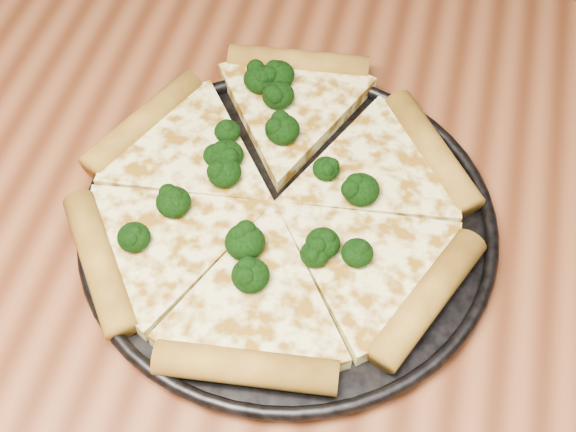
# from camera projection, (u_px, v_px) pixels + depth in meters

# --- Properties ---
(dining_table) EXTENTS (1.20, 0.90, 0.75)m
(dining_table) POSITION_uv_depth(u_px,v_px,m) (186.00, 390.00, 0.64)
(dining_table) COLOR brown
(dining_table) RESTS_ON ground
(pizza_pan) EXTENTS (0.33, 0.33, 0.02)m
(pizza_pan) POSITION_uv_depth(u_px,v_px,m) (288.00, 222.00, 0.62)
(pizza_pan) COLOR black
(pizza_pan) RESTS_ON dining_table
(pizza) EXTENTS (0.33, 0.34, 0.03)m
(pizza) POSITION_uv_depth(u_px,v_px,m) (275.00, 200.00, 0.62)
(pizza) COLOR #FFFA9C
(pizza) RESTS_ON pizza_pan
(broccoli_florets) EXTENTS (0.19, 0.23, 0.02)m
(broccoli_florets) POSITION_uv_depth(u_px,v_px,m) (263.00, 172.00, 0.63)
(broccoli_florets) COLOR black
(broccoli_florets) RESTS_ON pizza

